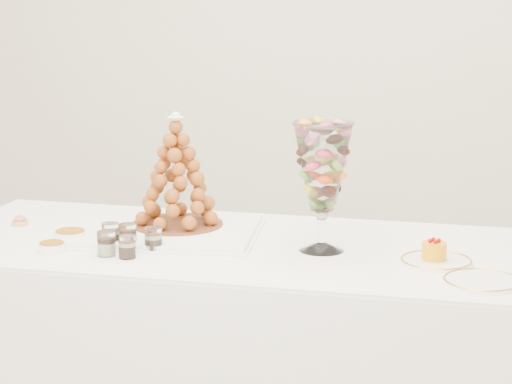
# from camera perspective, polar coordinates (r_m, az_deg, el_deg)

# --- Properties ---
(buffet_table) EXTENTS (2.05, 0.83, 0.78)m
(buffet_table) POSITION_cam_1_polar(r_m,az_deg,el_deg) (3.21, -0.04, -9.72)
(buffet_table) COLOR white
(buffet_table) RESTS_ON ground
(lace_tray) EXTENTS (0.64, 0.51, 0.02)m
(lace_tray) POSITION_cam_1_polar(r_m,az_deg,el_deg) (3.23, -5.34, -2.24)
(lace_tray) COLOR white
(lace_tray) RESTS_ON buffet_table
(macaron_vase) EXTENTS (0.18, 0.18, 0.39)m
(macaron_vase) POSITION_cam_1_polar(r_m,az_deg,el_deg) (2.98, 3.83, 1.36)
(macaron_vase) COLOR white
(macaron_vase) RESTS_ON buffet_table
(cake_plate) EXTENTS (0.21, 0.21, 0.01)m
(cake_plate) POSITION_cam_1_polar(r_m,az_deg,el_deg) (2.94, 10.26, -3.93)
(cake_plate) COLOR white
(cake_plate) RESTS_ON buffet_table
(spare_plate) EXTENTS (0.22, 0.22, 0.01)m
(spare_plate) POSITION_cam_1_polar(r_m,az_deg,el_deg) (2.78, 12.81, -5.01)
(spare_plate) COLOR white
(spare_plate) RESTS_ON buffet_table
(pink_tart) EXTENTS (0.05, 0.05, 0.03)m
(pink_tart) POSITION_cam_1_polar(r_m,az_deg,el_deg) (3.42, -13.34, -1.62)
(pink_tart) COLOR tan
(pink_tart) RESTS_ON buffet_table
(verrine_a) EXTENTS (0.07, 0.07, 0.07)m
(verrine_a) POSITION_cam_1_polar(r_m,az_deg,el_deg) (3.10, -8.32, -2.43)
(verrine_a) COLOR white
(verrine_a) RESTS_ON buffet_table
(verrine_b) EXTENTS (0.07, 0.07, 0.07)m
(verrine_b) POSITION_cam_1_polar(r_m,az_deg,el_deg) (3.08, -7.33, -2.47)
(verrine_b) COLOR white
(verrine_b) RESTS_ON buffet_table
(verrine_c) EXTENTS (0.06, 0.06, 0.07)m
(verrine_c) POSITION_cam_1_polar(r_m,az_deg,el_deg) (3.03, -5.89, -2.71)
(verrine_c) COLOR white
(verrine_c) RESTS_ON buffet_table
(verrine_d) EXTENTS (0.06, 0.06, 0.07)m
(verrine_d) POSITION_cam_1_polar(r_m,az_deg,el_deg) (3.00, -8.55, -2.93)
(verrine_d) COLOR white
(verrine_d) RESTS_ON buffet_table
(verrine_e) EXTENTS (0.06, 0.06, 0.07)m
(verrine_e) POSITION_cam_1_polar(r_m,az_deg,el_deg) (2.96, -7.37, -3.13)
(verrine_e) COLOR white
(verrine_e) RESTS_ON buffet_table
(ramekin_back) EXTENTS (0.10, 0.10, 0.03)m
(ramekin_back) POSITION_cam_1_polar(r_m,az_deg,el_deg) (3.18, -10.57, -2.50)
(ramekin_back) COLOR white
(ramekin_back) RESTS_ON buffet_table
(ramekin_front) EXTENTS (0.08, 0.08, 0.03)m
(ramekin_front) POSITION_cam_1_polar(r_m,az_deg,el_deg) (3.08, -11.59, -3.12)
(ramekin_front) COLOR white
(ramekin_front) RESTS_ON buffet_table
(croquembouche) EXTENTS (0.30, 0.30, 0.37)m
(croquembouche) POSITION_cam_1_polar(r_m,az_deg,el_deg) (3.22, -4.57, 1.23)
(croquembouche) COLOR brown
(croquembouche) RESTS_ON lace_tray
(mousse_cake) EXTENTS (0.07, 0.07, 0.06)m
(mousse_cake) POSITION_cam_1_polar(r_m,az_deg,el_deg) (2.94, 10.14, -3.32)
(mousse_cake) COLOR orange
(mousse_cake) RESTS_ON cake_plate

